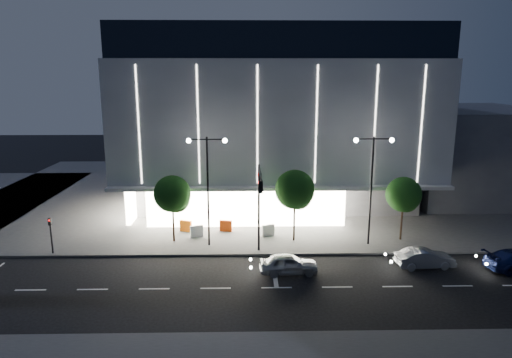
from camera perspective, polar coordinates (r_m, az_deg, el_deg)
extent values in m
plane|color=black|center=(32.06, -1.25, -12.28)|extent=(160.00, 160.00, 0.00)
cube|color=#474747|center=(54.97, 3.98, -1.53)|extent=(70.00, 40.00, 0.15)
cube|color=#4C4C51|center=(54.38, 1.91, 0.42)|extent=(28.00, 21.00, 4.00)
cube|color=#97979C|center=(51.31, 2.09, 8.16)|extent=(30.00, 25.00, 11.00)
cube|color=black|center=(51.24, 2.16, 15.98)|extent=(29.40, 24.50, 3.00)
cube|color=white|center=(41.40, -1.26, -3.50)|extent=(18.00, 0.40, 3.60)
cube|color=white|center=(47.77, -14.33, -1.70)|extent=(0.40, 10.00, 3.60)
cube|color=#97979C|center=(40.00, 3.03, -0.98)|extent=(30.00, 2.00, 0.30)
cube|color=white|center=(38.87, 3.15, 6.71)|extent=(24.00, 0.06, 10.00)
cube|color=#4C4C51|center=(59.68, 24.61, 3.30)|extent=(16.00, 20.00, 10.00)
cylinder|color=black|center=(35.33, 0.35, -3.81)|extent=(0.18, 0.18, 7.00)
cylinder|color=black|center=(31.66, 0.50, 0.78)|extent=(0.14, 5.80, 0.14)
cube|color=black|center=(32.47, 0.47, 0.00)|extent=(0.28, 0.18, 0.85)
cube|color=black|center=(30.14, 0.60, -1.00)|extent=(0.28, 0.18, 0.85)
sphere|color=#FF0C0C|center=(32.40, 0.25, 0.51)|extent=(0.14, 0.14, 0.14)
cylinder|color=black|center=(36.34, -6.02, -1.78)|extent=(0.16, 0.16, 9.00)
cylinder|color=black|center=(35.58, -7.30, 4.94)|extent=(1.40, 0.10, 0.10)
cylinder|color=black|center=(35.46, -5.04, 4.96)|extent=(1.40, 0.10, 0.10)
sphere|color=white|center=(35.68, -8.42, 4.76)|extent=(0.36, 0.36, 0.36)
sphere|color=white|center=(35.44, -3.91, 4.82)|extent=(0.36, 0.36, 0.36)
cylinder|color=black|center=(37.55, 14.17, -1.63)|extent=(0.16, 0.16, 9.00)
cylinder|color=black|center=(36.57, 13.48, 4.90)|extent=(1.40, 0.10, 0.10)
cylinder|color=black|center=(36.95, 15.58, 4.86)|extent=(1.40, 0.10, 0.10)
sphere|color=white|center=(36.41, 12.40, 4.76)|extent=(0.36, 0.36, 0.36)
sphere|color=white|center=(37.17, 16.61, 4.68)|extent=(0.36, 0.36, 0.36)
cylinder|color=black|center=(38.71, -24.22, -6.59)|extent=(0.12, 0.12, 3.00)
cube|color=black|center=(38.35, -24.38, -4.89)|extent=(0.22, 0.16, 0.55)
sphere|color=#FF0C0C|center=(38.21, -24.46, -4.72)|extent=(0.10, 0.10, 0.10)
cylinder|color=black|center=(38.38, -10.29, -5.19)|extent=(0.16, 0.16, 3.78)
sphere|color=#114013|center=(37.74, -10.43, -1.83)|extent=(3.02, 3.02, 3.02)
sphere|color=#114013|center=(38.02, -9.90, -2.54)|extent=(2.16, 2.16, 2.16)
sphere|color=#114013|center=(37.72, -10.82, -2.36)|extent=(1.94, 1.94, 1.94)
cylinder|color=black|center=(38.06, 4.80, -4.96)|extent=(0.16, 0.16, 4.06)
sphere|color=#114013|center=(37.38, 4.87, -1.31)|extent=(3.25, 3.25, 3.25)
sphere|color=#114013|center=(37.75, 5.27, -2.09)|extent=(2.32, 2.32, 2.32)
sphere|color=#114013|center=(37.30, 4.50, -1.89)|extent=(2.09, 2.09, 2.09)
cylinder|color=black|center=(40.06, 17.75, -4.94)|extent=(0.16, 0.16, 3.64)
sphere|color=#114013|center=(39.47, 17.97, -1.84)|extent=(2.91, 2.91, 2.91)
sphere|color=#114013|center=(39.88, 18.23, -2.49)|extent=(2.08, 2.08, 2.08)
sphere|color=#114013|center=(39.32, 17.66, -2.34)|extent=(1.87, 1.87, 1.87)
imported|color=#A4A8AC|center=(32.58, 4.12, -10.54)|extent=(4.17, 1.83, 1.40)
imported|color=silver|center=(35.61, 20.34, -9.28)|extent=(4.31, 1.80, 1.39)
cube|color=orange|center=(40.90, -8.77, -5.83)|extent=(1.12, 0.63, 1.00)
cube|color=white|center=(39.45, -7.43, -6.49)|extent=(1.12, 0.63, 1.00)
cube|color=#CA3C0B|center=(40.56, -3.79, -5.87)|extent=(1.13, 0.51, 1.00)
cube|color=silver|center=(39.35, 1.53, -6.43)|extent=(1.11, 0.65, 1.00)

